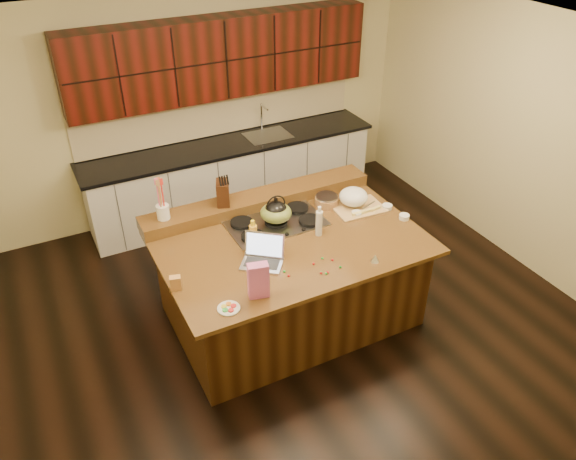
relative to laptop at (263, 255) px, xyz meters
name	(u,v)px	position (x,y,z in m)	size (l,w,h in m)	color
room	(291,199)	(0.36, 0.18, 0.37)	(5.52, 5.02, 2.72)	black
island	(290,279)	(0.36, 0.18, -0.52)	(2.40, 1.60, 0.92)	black
back_ledge	(259,200)	(0.36, 0.88, 0.00)	(2.40, 0.30, 0.12)	black
cooktop	(276,223)	(0.36, 0.48, -0.05)	(0.92, 0.52, 0.05)	gray
back_counter	(229,138)	(0.66, 2.41, 0.00)	(3.70, 0.66, 2.40)	silver
kettle	(276,211)	(0.36, 0.48, 0.08)	(0.22, 0.22, 0.20)	black
green_bowl	(276,213)	(0.36, 0.48, 0.06)	(0.30, 0.30, 0.17)	olive
laptop	(263,255)	(0.00, 0.00, 0.00)	(0.44, 0.43, 0.24)	#B7B7BC
oil_bottle	(253,238)	(-0.01, 0.18, 0.07)	(0.07, 0.07, 0.27)	gold
vinegar_bottle	(319,223)	(0.63, 0.14, 0.06)	(0.06, 0.06, 0.25)	silver
wooden_tray	(355,199)	(1.20, 0.41, 0.02)	(0.52, 0.41, 0.20)	tan
ramekin_a	(404,217)	(1.51, 0.00, -0.04)	(0.10, 0.10, 0.04)	white
ramekin_b	(357,214)	(1.13, 0.26, -0.04)	(0.10, 0.10, 0.04)	white
ramekin_c	(387,207)	(1.47, 0.23, -0.04)	(0.10, 0.10, 0.04)	white
strainer_bowl	(327,201)	(0.97, 0.57, -0.02)	(0.24, 0.24, 0.09)	#996B3F
kitchen_timer	(375,258)	(0.86, -0.44, -0.03)	(0.08, 0.08, 0.07)	silver
pink_bag	(258,280)	(-0.23, -0.40, 0.09)	(0.16, 0.09, 0.31)	#D363A8
candy_plate	(229,308)	(-0.50, -0.44, -0.06)	(0.18, 0.18, 0.01)	white
package_box	(176,283)	(-0.79, -0.02, 0.00)	(0.09, 0.06, 0.12)	#C08344
utensil_crock	(163,212)	(-0.61, 0.88, 0.13)	(0.12, 0.12, 0.14)	white
knife_block	(223,193)	(-0.01, 0.88, 0.17)	(0.12, 0.19, 0.24)	black
gumdrop_0	(328,272)	(0.41, -0.40, -0.06)	(0.02, 0.02, 0.02)	red
gumdrop_1	(340,267)	(0.55, -0.39, -0.06)	(0.02, 0.02, 0.02)	#198C26
gumdrop_2	(289,276)	(0.10, -0.29, -0.06)	(0.02, 0.02, 0.02)	red
gumdrop_3	(284,271)	(0.09, -0.23, -0.06)	(0.02, 0.02, 0.02)	#198C26
gumdrop_4	(314,264)	(0.36, -0.24, -0.06)	(0.02, 0.02, 0.02)	red
gumdrop_5	(326,273)	(0.39, -0.41, -0.06)	(0.02, 0.02, 0.02)	#198C26
gumdrop_6	(321,273)	(0.36, -0.39, -0.06)	(0.02, 0.02, 0.02)	red
gumdrop_7	(321,272)	(0.36, -0.38, -0.06)	(0.02, 0.02, 0.02)	#198C26
gumdrop_8	(332,260)	(0.54, -0.27, -0.06)	(0.02, 0.02, 0.02)	red
gumdrop_9	(322,258)	(0.47, -0.21, -0.06)	(0.02, 0.02, 0.02)	#198C26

